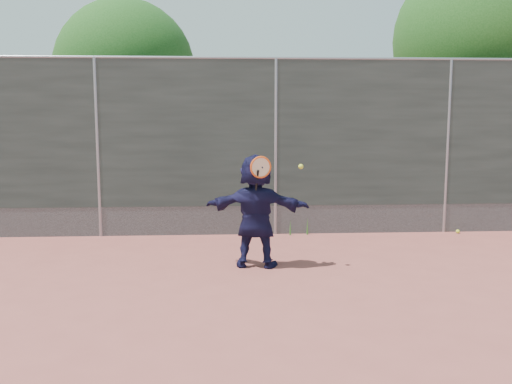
{
  "coord_description": "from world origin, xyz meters",
  "views": [
    {
      "loc": [
        -0.91,
        -6.21,
        2.09
      ],
      "look_at": [
        -0.46,
        1.4,
        1.03
      ],
      "focal_mm": 40.0,
      "sensor_mm": 36.0,
      "label": 1
    }
  ],
  "objects": [
    {
      "name": "fence",
      "position": [
        -0.0,
        3.5,
        1.58
      ],
      "size": [
        20.0,
        0.06,
        3.03
      ],
      "color": "#38423D",
      "rests_on": "ground"
    },
    {
      "name": "ball_ground",
      "position": [
        3.2,
        3.35,
        0.03
      ],
      "size": [
        0.07,
        0.07,
        0.07
      ],
      "primitive_type": "sphere",
      "color": "#CEDB30",
      "rests_on": "ground"
    },
    {
      "name": "weed_clump",
      "position": [
        0.29,
        3.38,
        0.13
      ],
      "size": [
        0.68,
        0.07,
        0.3
      ],
      "color": "#387226",
      "rests_on": "ground"
    },
    {
      "name": "tree_left",
      "position": [
        -2.85,
        6.55,
        2.94
      ],
      "size": [
        3.15,
        3.0,
        4.53
      ],
      "color": "#382314",
      "rests_on": "ground"
    },
    {
      "name": "player",
      "position": [
        -0.46,
        1.4,
        0.77
      ],
      "size": [
        1.49,
        0.72,
        1.55
      ],
      "primitive_type": "imported",
      "rotation": [
        0.0,
        0.0,
        2.95
      ],
      "color": "#131335",
      "rests_on": "ground"
    },
    {
      "name": "swing_action",
      "position": [
        -0.36,
        1.21,
        1.37
      ],
      "size": [
        0.72,
        0.17,
        0.51
      ],
      "color": "#EB5416",
      "rests_on": "ground"
    },
    {
      "name": "ground",
      "position": [
        0.0,
        0.0,
        0.0
      ],
      "size": [
        80.0,
        80.0,
        0.0
      ],
      "primitive_type": "plane",
      "color": "#9E4C42",
      "rests_on": "ground"
    },
    {
      "name": "tree_right",
      "position": [
        4.68,
        5.75,
        3.49
      ],
      "size": [
        3.78,
        3.6,
        5.39
      ],
      "color": "#382314",
      "rests_on": "ground"
    }
  ]
}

